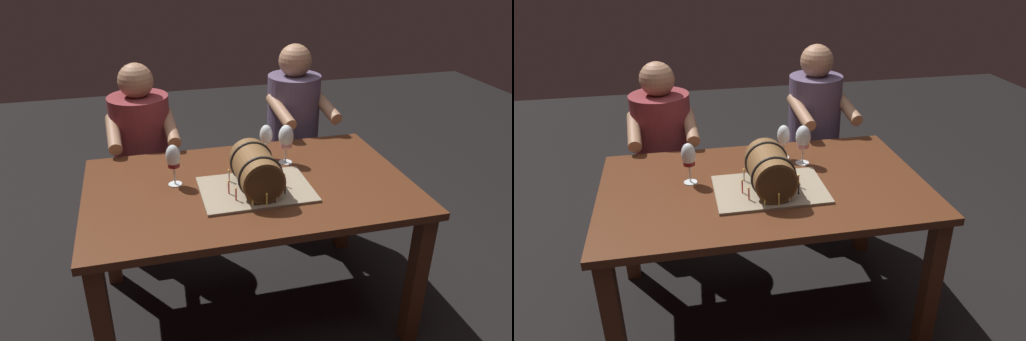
{
  "view_description": "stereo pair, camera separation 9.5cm",
  "coord_description": "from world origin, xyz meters",
  "views": [
    {
      "loc": [
        -0.46,
        -1.91,
        1.75
      ],
      "look_at": [
        0.01,
        -0.07,
        0.82
      ],
      "focal_mm": 33.87,
      "sensor_mm": 36.0,
      "label": 1
    },
    {
      "loc": [
        -0.37,
        -1.93,
        1.75
      ],
      "look_at": [
        0.01,
        -0.07,
        0.82
      ],
      "focal_mm": 33.87,
      "sensor_mm": 36.0,
      "label": 2
    }
  ],
  "objects": [
    {
      "name": "person_seated_left",
      "position": [
        -0.45,
        0.73,
        0.52
      ],
      "size": [
        0.39,
        0.47,
        1.14
      ],
      "color": "#4C1B1E",
      "rests_on": "ground"
    },
    {
      "name": "wine_glass_rose",
      "position": [
        0.23,
        0.18,
        0.85
      ],
      "size": [
        0.07,
        0.07,
        0.2
      ],
      "color": "white",
      "rests_on": "dining_table"
    },
    {
      "name": "dining_table",
      "position": [
        0.0,
        0.0,
        0.62
      ],
      "size": [
        1.48,
        0.92,
        0.72
      ],
      "color": "#562D19",
      "rests_on": "ground"
    },
    {
      "name": "ground_plane",
      "position": [
        0.0,
        0.0,
        0.0
      ],
      "size": [
        8.0,
        8.0,
        0.0
      ],
      "primitive_type": "plane",
      "color": "black"
    },
    {
      "name": "person_seated_right",
      "position": [
        0.46,
        0.73,
        0.54
      ],
      "size": [
        0.38,
        0.48,
        1.19
      ],
      "color": "#372D40",
      "rests_on": "ground"
    },
    {
      "name": "wine_glass_empty",
      "position": [
        0.15,
        0.26,
        0.84
      ],
      "size": [
        0.07,
        0.07,
        0.18
      ],
      "color": "white",
      "rests_on": "dining_table"
    },
    {
      "name": "barrel_cake",
      "position": [
        0.01,
        -0.07,
        0.81
      ],
      "size": [
        0.49,
        0.35,
        0.2
      ],
      "color": "gray",
      "rests_on": "dining_table"
    },
    {
      "name": "wine_glass_red",
      "position": [
        -0.33,
        0.08,
        0.85
      ],
      "size": [
        0.07,
        0.07,
        0.2
      ],
      "color": "white",
      "rests_on": "dining_table"
    }
  ]
}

